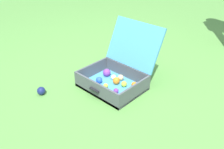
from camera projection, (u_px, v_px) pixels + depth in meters
ground_plane at (116, 87)px, 2.34m from camera, size 16.00×16.00×0.00m
open_suitcase at (118, 72)px, 2.32m from camera, size 0.57×0.65×0.56m
stray_ball_on_grass at (41, 91)px, 2.21m from camera, size 0.08×0.08×0.08m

